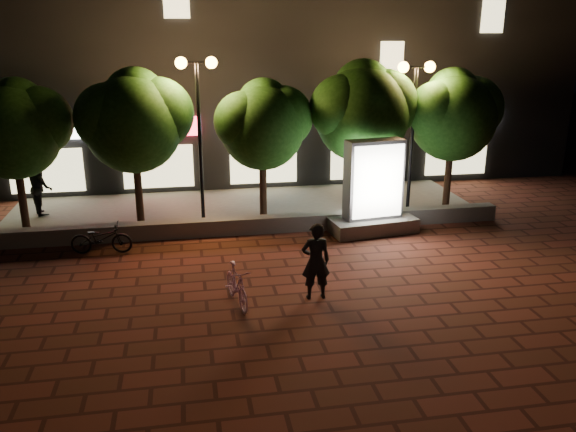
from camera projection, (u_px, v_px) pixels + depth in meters
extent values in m
plane|color=#58241B|center=(273.00, 285.00, 14.41)|extent=(80.00, 80.00, 0.00)
cube|color=slate|center=(254.00, 225.00, 18.08)|extent=(16.00, 0.45, 0.50)
cube|color=slate|center=(245.00, 208.00, 20.49)|extent=(16.00, 5.00, 0.08)
cube|color=black|center=(227.00, 54.00, 25.06)|extent=(28.00, 8.00, 10.00)
cube|color=white|center=(41.00, 130.00, 20.82)|extent=(3.20, 0.12, 0.70)
cube|color=beige|center=(47.00, 171.00, 21.28)|extent=(2.60, 0.10, 1.60)
cube|color=#F0263B|center=(156.00, 127.00, 21.49)|extent=(3.20, 0.12, 0.70)
cube|color=beige|center=(158.00, 167.00, 21.95)|extent=(2.60, 0.10, 1.60)
cube|color=#55AFE3|center=(263.00, 124.00, 22.16)|extent=(3.20, 0.12, 0.70)
cube|color=beige|center=(264.00, 163.00, 22.62)|extent=(2.60, 0.10, 1.60)
cube|color=orange|center=(364.00, 121.00, 22.83)|extent=(3.20, 0.12, 0.70)
cube|color=beige|center=(363.00, 159.00, 23.29)|extent=(2.60, 0.10, 1.60)
cube|color=white|center=(459.00, 119.00, 23.50)|extent=(3.20, 0.12, 0.70)
cube|color=beige|center=(456.00, 155.00, 23.95)|extent=(2.60, 0.10, 1.60)
cube|color=beige|center=(176.00, 0.00, 20.31)|extent=(0.90, 0.10, 1.20)
cube|color=beige|center=(392.00, 58.00, 22.26)|extent=(0.90, 0.10, 1.20)
cube|color=beige|center=(493.00, 17.00, 22.47)|extent=(0.90, 0.10, 1.20)
cylinder|color=#301E12|center=(22.00, 194.00, 17.93)|extent=(0.24, 0.24, 2.25)
sphere|color=#235619|center=(13.00, 133.00, 17.35)|extent=(2.80, 2.80, 2.80)
sphere|color=#235619|center=(38.00, 121.00, 17.57)|extent=(2.10, 2.10, 2.10)
sphere|color=#235619|center=(16.00, 107.00, 17.48)|extent=(1.82, 1.82, 1.82)
cylinder|color=#301E12|center=(138.00, 187.00, 18.50)|extent=(0.24, 0.24, 2.34)
sphere|color=#235619|center=(133.00, 125.00, 17.89)|extent=(3.00, 3.00, 3.00)
sphere|color=#235619|center=(158.00, 113.00, 18.11)|extent=(2.25, 2.25, 2.25)
sphere|color=#235619|center=(109.00, 118.00, 17.56)|extent=(2.10, 2.10, 2.10)
sphere|color=#235619|center=(135.00, 99.00, 18.01)|extent=(1.95, 1.95, 1.95)
cylinder|color=#301E12|center=(263.00, 184.00, 19.19)|extent=(0.24, 0.24, 2.21)
sphere|color=#235619|center=(262.00, 128.00, 18.63)|extent=(2.70, 2.70, 2.70)
sphere|color=#235619|center=(282.00, 117.00, 18.84)|extent=(2.03, 2.03, 2.02)
sphere|color=#235619|center=(244.00, 121.00, 18.31)|extent=(1.89, 1.89, 1.89)
sphere|color=#235619|center=(264.00, 105.00, 18.77)|extent=(1.76, 1.76, 1.76)
cylinder|color=#301E12|center=(360.00, 176.00, 19.71)|extent=(0.24, 0.24, 2.43)
sphere|color=#235619|center=(362.00, 115.00, 19.08)|extent=(3.10, 3.10, 3.10)
sphere|color=#235619|center=(383.00, 104.00, 19.30)|extent=(2.33, 2.33, 2.33)
sphere|color=#235619|center=(343.00, 108.00, 18.74)|extent=(2.17, 2.17, 2.17)
sphere|color=#235619|center=(363.00, 90.00, 19.18)|extent=(2.01, 2.02, 2.02)
cylinder|color=#301E12|center=(448.00, 174.00, 20.26)|extent=(0.24, 0.24, 2.29)
sphere|color=#235619|center=(453.00, 118.00, 19.67)|extent=(2.90, 2.90, 2.90)
sphere|color=#235619|center=(471.00, 108.00, 19.88)|extent=(2.18, 2.17, 2.17)
sphere|color=#235619|center=(437.00, 112.00, 19.34)|extent=(2.03, 2.03, 2.03)
sphere|color=#235619|center=(453.00, 95.00, 19.79)|extent=(1.89, 1.88, 1.88)
cylinder|color=black|center=(200.00, 145.00, 18.24)|extent=(0.12, 0.12, 5.00)
cylinder|color=black|center=(196.00, 63.00, 17.48)|extent=(0.90, 0.08, 0.08)
sphere|color=#FFB33F|center=(181.00, 63.00, 17.40)|extent=(0.36, 0.36, 0.36)
sphere|color=#FFB33F|center=(211.00, 63.00, 17.55)|extent=(0.36, 0.36, 0.36)
cylinder|color=black|center=(412.00, 141.00, 19.44)|extent=(0.12, 0.12, 4.80)
cylinder|color=black|center=(417.00, 67.00, 18.71)|extent=(0.90, 0.08, 0.08)
sphere|color=#FFB33F|center=(403.00, 67.00, 18.63)|extent=(0.36, 0.36, 0.36)
sphere|color=#FFB33F|center=(430.00, 67.00, 18.78)|extent=(0.36, 0.36, 0.36)
cube|color=slate|center=(372.00, 224.00, 18.23)|extent=(2.82, 1.68, 0.44)
cube|color=#4C4C51|center=(374.00, 179.00, 17.79)|extent=(1.84, 0.84, 2.44)
cube|color=white|center=(378.00, 182.00, 17.50)|extent=(1.60, 0.26, 2.22)
cube|color=white|center=(369.00, 177.00, 18.08)|extent=(1.60, 0.26, 2.22)
imported|color=#D791BE|center=(237.00, 285.00, 13.27)|extent=(0.75, 1.65, 0.96)
imported|color=black|center=(316.00, 261.00, 13.47)|extent=(0.68, 0.45, 1.85)
imported|color=black|center=(101.00, 238.00, 16.35)|extent=(1.74, 0.75, 0.89)
imported|color=black|center=(40.00, 187.00, 19.48)|extent=(0.99, 1.09, 1.84)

